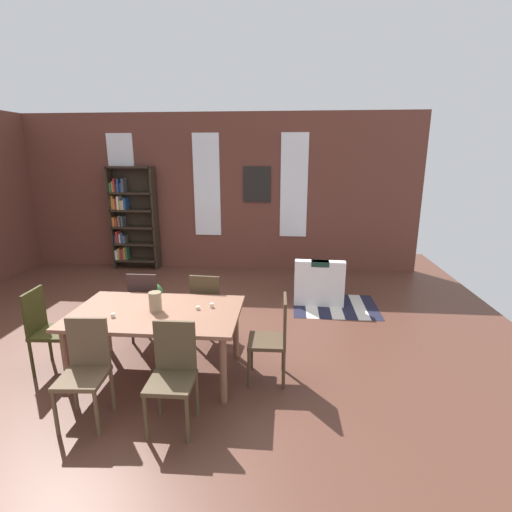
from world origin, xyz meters
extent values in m
plane|color=brown|center=(0.00, 0.00, 0.00)|extent=(10.04, 10.04, 0.00)
cube|color=brown|center=(0.00, 3.52, 1.61)|extent=(8.72, 0.12, 3.22)
cube|color=white|center=(-1.80, 3.45, 1.77)|extent=(0.55, 0.02, 2.09)
cube|color=white|center=(0.00, 3.45, 1.77)|extent=(0.55, 0.02, 2.09)
cube|color=white|center=(1.80, 3.45, 1.77)|extent=(0.55, 0.02, 2.09)
cube|color=brown|center=(0.31, -0.76, 0.73)|extent=(1.80, 1.08, 0.04)
cylinder|color=brown|center=(-0.50, -1.20, 0.36)|extent=(0.07, 0.07, 0.71)
cylinder|color=brown|center=(1.11, -1.20, 0.36)|extent=(0.07, 0.07, 0.71)
cylinder|color=brown|center=(-0.50, -0.31, 0.36)|extent=(0.07, 0.07, 0.71)
cylinder|color=brown|center=(1.11, -0.31, 0.36)|extent=(0.07, 0.07, 0.71)
cylinder|color=#998466|center=(0.30, -0.76, 0.86)|extent=(0.13, 0.13, 0.21)
cylinder|color=silver|center=(0.88, -0.61, 0.78)|extent=(0.04, 0.04, 0.05)
cylinder|color=silver|center=(-0.08, -0.96, 0.78)|extent=(0.04, 0.04, 0.04)
cylinder|color=silver|center=(0.74, -0.67, 0.77)|extent=(0.04, 0.04, 0.04)
cube|color=#343213|center=(-0.90, -0.76, 0.45)|extent=(0.42, 0.42, 0.04)
cube|color=#343213|center=(-1.08, -0.77, 0.70)|extent=(0.05, 0.38, 0.50)
cylinder|color=#343213|center=(-0.71, -0.93, 0.21)|extent=(0.04, 0.04, 0.43)
cylinder|color=#343213|center=(-0.73, -0.57, 0.21)|extent=(0.04, 0.04, 0.43)
cylinder|color=#343213|center=(-1.07, -0.95, 0.21)|extent=(0.04, 0.04, 0.43)
cylinder|color=#343213|center=(-1.09, -0.59, 0.21)|extent=(0.04, 0.04, 0.43)
cube|color=#493624|center=(1.51, -0.76, 0.45)|extent=(0.41, 0.41, 0.04)
cube|color=#493624|center=(1.69, -0.75, 0.70)|extent=(0.04, 0.38, 0.50)
cylinder|color=#493624|center=(1.32, -0.58, 0.21)|extent=(0.04, 0.04, 0.43)
cylinder|color=#493624|center=(1.33, -0.94, 0.21)|extent=(0.04, 0.04, 0.43)
cylinder|color=#493624|center=(1.68, -0.57, 0.21)|extent=(0.04, 0.04, 0.43)
cylinder|color=#493624|center=(1.69, -0.93, 0.21)|extent=(0.04, 0.04, 0.43)
cube|color=brown|center=(-0.10, -1.60, 0.45)|extent=(0.43, 0.43, 0.04)
cube|color=brown|center=(-0.11, -1.41, 0.70)|extent=(0.38, 0.06, 0.50)
cylinder|color=brown|center=(-0.27, -1.79, 0.21)|extent=(0.04, 0.04, 0.43)
cylinder|color=brown|center=(0.09, -1.76, 0.21)|extent=(0.04, 0.04, 0.43)
cylinder|color=brown|center=(-0.29, -1.43, 0.21)|extent=(0.04, 0.04, 0.43)
cylinder|color=brown|center=(0.07, -1.41, 0.21)|extent=(0.04, 0.04, 0.43)
cube|color=#4F3F29|center=(0.71, -1.60, 0.45)|extent=(0.41, 0.41, 0.04)
cube|color=#4F3F29|center=(0.71, -1.41, 0.70)|extent=(0.38, 0.04, 0.50)
cylinder|color=#4F3F29|center=(0.53, -1.78, 0.21)|extent=(0.04, 0.04, 0.43)
cylinder|color=#4F3F29|center=(0.89, -1.78, 0.21)|extent=(0.04, 0.04, 0.43)
cylinder|color=#4F3F29|center=(0.53, -1.42, 0.21)|extent=(0.04, 0.04, 0.43)
cylinder|color=#4F3F29|center=(0.89, -1.42, 0.21)|extent=(0.04, 0.04, 0.43)
cube|color=#31201F|center=(-0.10, 0.09, 0.45)|extent=(0.40, 0.40, 0.04)
cube|color=#31201F|center=(-0.10, -0.10, 0.70)|extent=(0.38, 0.03, 0.50)
cylinder|color=#31201F|center=(0.08, 0.27, 0.21)|extent=(0.04, 0.04, 0.43)
cylinder|color=#31201F|center=(-0.28, 0.26, 0.21)|extent=(0.04, 0.04, 0.43)
cylinder|color=#31201F|center=(0.08, -0.09, 0.21)|extent=(0.04, 0.04, 0.43)
cylinder|color=#31201F|center=(-0.28, -0.10, 0.21)|extent=(0.04, 0.04, 0.43)
cube|color=#433622|center=(0.71, 0.09, 0.45)|extent=(0.43, 0.43, 0.04)
cube|color=#433622|center=(0.70, -0.10, 0.70)|extent=(0.38, 0.06, 0.50)
cylinder|color=#433622|center=(0.91, 0.25, 0.21)|extent=(0.04, 0.04, 0.43)
cylinder|color=#433622|center=(0.55, 0.28, 0.21)|extent=(0.04, 0.04, 0.43)
cylinder|color=#433622|center=(0.88, -0.11, 0.21)|extent=(0.04, 0.04, 0.43)
cylinder|color=#433622|center=(0.52, -0.08, 0.21)|extent=(0.04, 0.04, 0.43)
cube|color=#2D2319|center=(-2.00, 3.26, 1.08)|extent=(0.04, 0.30, 2.16)
cube|color=#2D2319|center=(-1.08, 3.26, 1.08)|extent=(0.04, 0.30, 2.16)
cube|color=#2D2319|center=(-1.54, 3.40, 1.08)|extent=(0.96, 0.01, 2.16)
cube|color=#2D2319|center=(-1.54, 3.26, 0.18)|extent=(0.92, 0.30, 0.04)
cube|color=white|center=(-1.96, 3.26, 0.30)|extent=(0.05, 0.25, 0.21)
cube|color=orange|center=(-1.91, 3.26, 0.32)|extent=(0.03, 0.21, 0.24)
cube|color=#4C4C51|center=(-1.87, 3.26, 0.31)|extent=(0.03, 0.19, 0.22)
cube|color=#B22D28|center=(-1.83, 3.26, 0.32)|extent=(0.03, 0.21, 0.24)
cube|color=orange|center=(-1.79, 3.26, 0.33)|extent=(0.04, 0.17, 0.27)
cube|color=#33724C|center=(-1.75, 3.26, 0.35)|extent=(0.03, 0.18, 0.29)
cube|color=#2D2319|center=(-1.54, 3.26, 0.54)|extent=(0.92, 0.30, 0.04)
cube|color=#284C8C|center=(-1.96, 3.26, 0.65)|extent=(0.04, 0.16, 0.17)
cube|color=#B22D28|center=(-1.92, 3.26, 0.68)|extent=(0.04, 0.25, 0.25)
cube|color=white|center=(-1.87, 3.26, 0.66)|extent=(0.03, 0.15, 0.19)
cube|color=#284C8C|center=(-1.82, 3.26, 0.65)|extent=(0.05, 0.17, 0.18)
cube|color=#4C4C51|center=(-1.77, 3.26, 0.64)|extent=(0.04, 0.19, 0.17)
cube|color=#2D2319|center=(-1.54, 3.26, 0.90)|extent=(0.92, 0.30, 0.04)
cube|color=orange|center=(-1.96, 3.26, 1.02)|extent=(0.05, 0.21, 0.19)
cube|color=#B22D28|center=(-1.90, 3.26, 1.01)|extent=(0.04, 0.22, 0.18)
cube|color=gold|center=(-1.86, 3.26, 1.02)|extent=(0.03, 0.16, 0.21)
cube|color=#4C4C51|center=(-1.82, 3.26, 1.04)|extent=(0.03, 0.23, 0.23)
cube|color=#4C4C51|center=(-1.78, 3.26, 1.03)|extent=(0.03, 0.21, 0.22)
cube|color=#2D2319|center=(-1.54, 3.26, 1.26)|extent=(0.92, 0.30, 0.04)
cube|color=orange|center=(-1.96, 3.26, 1.42)|extent=(0.05, 0.16, 0.28)
cube|color=orange|center=(-1.92, 3.26, 1.39)|extent=(0.03, 0.17, 0.22)
cube|color=#B22D28|center=(-1.87, 3.26, 1.39)|extent=(0.04, 0.18, 0.23)
cube|color=white|center=(-1.82, 3.26, 1.42)|extent=(0.04, 0.25, 0.28)
cube|color=gold|center=(-1.76, 3.26, 1.37)|extent=(0.05, 0.23, 0.19)
cube|color=white|center=(-1.72, 3.26, 1.38)|extent=(0.03, 0.23, 0.20)
cube|color=#284C8C|center=(-1.68, 3.26, 1.40)|extent=(0.04, 0.25, 0.24)
cube|color=#2D2319|center=(-1.54, 3.26, 1.62)|extent=(0.92, 0.30, 0.04)
cube|color=#33724C|center=(-1.96, 3.26, 1.73)|extent=(0.04, 0.19, 0.19)
cube|color=orange|center=(-1.91, 3.26, 1.75)|extent=(0.04, 0.20, 0.22)
cube|color=#B22D28|center=(-1.87, 3.26, 1.78)|extent=(0.03, 0.23, 0.27)
cube|color=#4C4C51|center=(-1.83, 3.26, 1.73)|extent=(0.03, 0.17, 0.17)
cube|color=#284C8C|center=(-1.79, 3.26, 1.77)|extent=(0.03, 0.25, 0.27)
cube|color=#284C8C|center=(-1.74, 3.26, 1.73)|extent=(0.04, 0.18, 0.18)
cube|color=#4C4C51|center=(-1.69, 3.26, 1.78)|extent=(0.04, 0.25, 0.27)
cube|color=#2D2319|center=(-1.54, 3.26, 2.14)|extent=(0.92, 0.30, 0.04)
cube|color=white|center=(2.24, 1.76, 0.20)|extent=(0.84, 0.84, 0.40)
cube|color=white|center=(2.23, 1.44, 0.57)|extent=(0.81, 0.20, 0.35)
cube|color=white|center=(2.58, 1.75, 0.48)|extent=(0.15, 0.72, 0.15)
cube|color=white|center=(1.90, 1.78, 0.48)|extent=(0.15, 0.72, 0.15)
cube|color=#19382D|center=(2.23, 1.44, 0.71)|extent=(0.29, 0.18, 0.08)
cylinder|color=silver|center=(-0.35, 0.83, 0.09)|extent=(0.29, 0.29, 0.19)
sphere|color=#2D6B33|center=(-0.35, 0.83, 0.33)|extent=(0.36, 0.36, 0.36)
cube|color=#1E1E33|center=(1.92, 1.42, 0.00)|extent=(0.19, 1.07, 0.01)
cube|color=silver|center=(2.11, 1.42, 0.00)|extent=(0.19, 1.07, 0.01)
cube|color=#1E1E33|center=(2.30, 1.42, 0.00)|extent=(0.19, 1.07, 0.01)
cube|color=silver|center=(2.49, 1.42, 0.00)|extent=(0.19, 1.07, 0.01)
cube|color=#1E1E33|center=(2.68, 1.42, 0.00)|extent=(0.19, 1.07, 0.01)
cube|color=silver|center=(2.88, 1.42, 0.00)|extent=(0.19, 1.07, 0.01)
cube|color=#1E1E33|center=(3.07, 1.42, 0.00)|extent=(0.19, 1.07, 0.01)
cube|color=black|center=(1.05, 3.44, 1.80)|extent=(0.56, 0.03, 0.72)
camera|label=1|loc=(1.71, -4.48, 2.38)|focal=26.83mm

